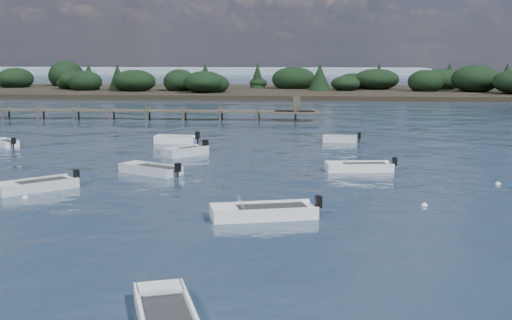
# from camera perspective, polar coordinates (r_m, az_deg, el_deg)

# --- Properties ---
(ground) EXTENTS (400.00, 400.00, 0.00)m
(ground) POSITION_cam_1_polar(r_m,az_deg,el_deg) (85.07, 1.12, 4.35)
(ground) COLOR #172637
(ground) RESTS_ON ground
(dinghy_near_olive) EXTENTS (2.75, 4.40, 1.06)m
(dinghy_near_olive) POSITION_cam_1_polar(r_m,az_deg,el_deg) (18.51, -8.01, -13.70)
(dinghy_near_olive) COLOR white
(dinghy_near_olive) RESTS_ON ground
(dinghy_mid_white_a) EXTENTS (5.23, 2.98, 1.20)m
(dinghy_mid_white_a) POSITION_cam_1_polar(r_m,az_deg,el_deg) (29.44, 0.63, -4.82)
(dinghy_mid_white_a) COLOR white
(dinghy_mid_white_a) RESTS_ON ground
(tender_far_grey_b) EXTENTS (3.23, 1.43, 1.09)m
(tender_far_grey_b) POSITION_cam_1_polar(r_m,az_deg,el_deg) (55.38, 7.49, 1.77)
(tender_far_grey_b) COLOR silver
(tender_far_grey_b) RESTS_ON ground
(tender_far_grey) EXTENTS (2.93, 2.75, 1.03)m
(tender_far_grey) POSITION_cam_1_polar(r_m,az_deg,el_deg) (56.44, -21.39, 1.33)
(tender_far_grey) COLOR white
(tender_far_grey) RESTS_ON ground
(tender_far_white) EXTENTS (3.81, 1.52, 1.30)m
(tender_far_white) POSITION_cam_1_polar(r_m,az_deg,el_deg) (54.53, -7.18, 1.69)
(tender_far_white) COLOR white
(tender_far_white) RESTS_ON ground
(dinghy_mid_white_b) EXTENTS (4.62, 2.13, 1.13)m
(dinghy_mid_white_b) POSITION_cam_1_polar(r_m,az_deg,el_deg) (41.73, 9.12, -0.74)
(dinghy_mid_white_b) COLOR white
(dinghy_mid_white_b) RESTS_ON ground
(dinghy_extra_b) EXTENTS (3.33, 3.44, 1.28)m
(dinghy_extra_b) POSITION_cam_1_polar(r_m,az_deg,el_deg) (47.77, -6.30, 0.62)
(dinghy_extra_b) COLOR silver
(dinghy_extra_b) RESTS_ON ground
(dinghy_mid_grey) EXTENTS (4.33, 3.33, 1.12)m
(dinghy_mid_grey) POSITION_cam_1_polar(r_m,az_deg,el_deg) (40.75, -9.36, -0.98)
(dinghy_mid_grey) COLOR silver
(dinghy_mid_grey) RESTS_ON ground
(dinghy_extra_a) EXTENTS (4.27, 4.22, 1.11)m
(dinghy_extra_a) POSITION_cam_1_polar(r_m,az_deg,el_deg) (37.35, -18.97, -2.31)
(dinghy_extra_a) COLOR silver
(dinghy_extra_a) RESTS_ON ground
(buoy_b) EXTENTS (0.32, 0.32, 0.32)m
(buoy_b) POSITION_cam_1_polar(r_m,az_deg,el_deg) (32.76, 14.74, -3.96)
(buoy_b) COLOR silver
(buoy_b) RESTS_ON ground
(buoy_c) EXTENTS (0.32, 0.32, 0.32)m
(buoy_c) POSITION_cam_1_polar(r_m,az_deg,el_deg) (35.36, -19.83, -3.24)
(buoy_c) COLOR silver
(buoy_c) RESTS_ON ground
(buoy_d) EXTENTS (0.32, 0.32, 0.32)m
(buoy_d) POSITION_cam_1_polar(r_m,az_deg,el_deg) (39.40, 20.72, -2.05)
(buoy_d) COLOR silver
(buoy_d) RESTS_ON ground
(jetty) EXTENTS (64.50, 3.20, 3.40)m
(jetty) POSITION_cam_1_polar(r_m,az_deg,el_deg) (77.80, -15.72, 4.27)
(jetty) COLOR #4E4539
(jetty) RESTS_ON ground
(far_headland) EXTENTS (190.00, 40.00, 5.80)m
(far_headland) POSITION_cam_1_polar(r_m,az_deg,el_deg) (126.19, 13.84, 6.59)
(far_headland) COLOR black
(far_headland) RESTS_ON ground
(distant_haze) EXTENTS (280.00, 20.00, 2.40)m
(distant_haze) POSITION_cam_1_polar(r_m,az_deg,el_deg) (272.03, -15.80, 7.41)
(distant_haze) COLOR #879AA8
(distant_haze) RESTS_ON ground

